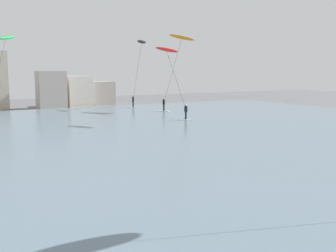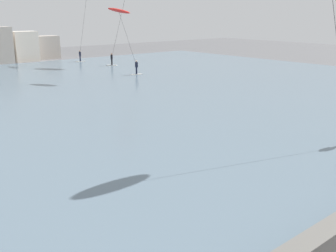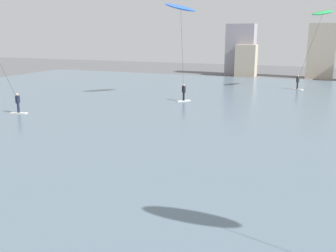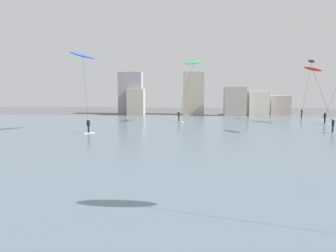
# 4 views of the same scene
# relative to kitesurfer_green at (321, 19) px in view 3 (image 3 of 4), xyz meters

# --- Properties ---
(water_bay) EXTENTS (84.00, 52.00, 0.10)m
(water_bay) POSITION_rel_kitesurfer_green_xyz_m (-1.04, -16.08, -7.94)
(water_bay) COLOR slate
(water_bay) RESTS_ON ground
(far_shore_buildings) EXTENTS (31.13, 5.34, 7.78)m
(far_shore_buildings) POSITION_rel_kitesurfer_green_xyz_m (1.19, 12.96, -4.99)
(far_shore_buildings) COLOR gray
(far_shore_buildings) RESTS_ON ground
(kitesurfer_green) EXTENTS (4.20, 3.57, 8.95)m
(kitesurfer_green) POSITION_rel_kitesurfer_green_xyz_m (0.00, 0.00, 0.00)
(kitesurfer_green) COLOR silver
(kitesurfer_green) RESTS_ON water_bay
(kitesurfer_blue) EXTENTS (2.98, 3.98, 9.29)m
(kitesurfer_blue) POSITION_rel_kitesurfer_green_xyz_m (-12.35, -10.93, 0.23)
(kitesurfer_blue) COLOR silver
(kitesurfer_blue) RESTS_ON water_bay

